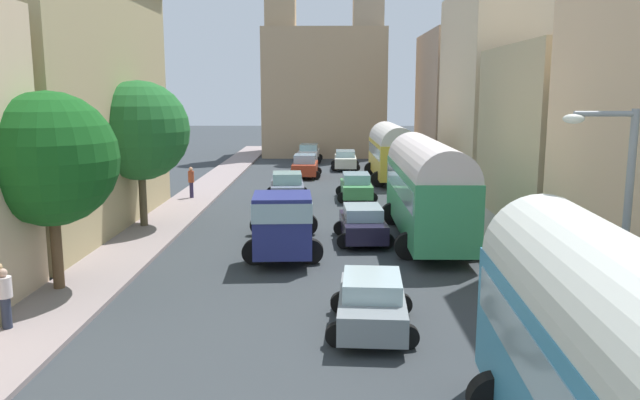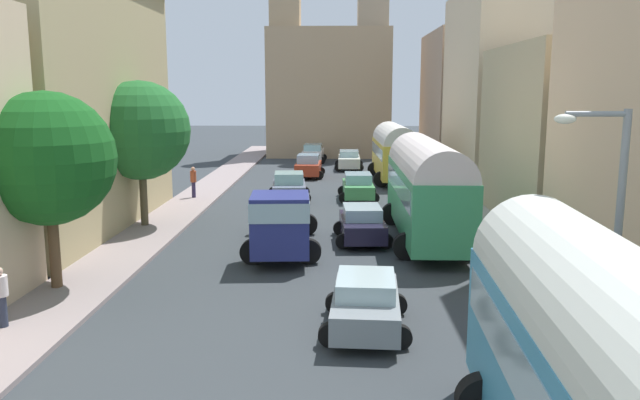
{
  "view_description": "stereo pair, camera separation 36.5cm",
  "coord_description": "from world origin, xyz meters",
  "px_view_note": "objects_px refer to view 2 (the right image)",
  "views": [
    {
      "loc": [
        0.34,
        -5.87,
        6.12
      ],
      "look_at": [
        0.0,
        21.28,
        1.35
      ],
      "focal_mm": 35.17,
      "sensor_mm": 36.0,
      "label": 1
    },
    {
      "loc": [
        0.7,
        -5.87,
        6.12
      ],
      "look_at": [
        0.0,
        21.28,
        1.35
      ],
      "focal_mm": 35.17,
      "sensor_mm": 36.0,
      "label": 2
    }
  ],
  "objects_px": {
    "car_2": "(313,153)",
    "car_4": "(362,224)",
    "car_0": "(289,186)",
    "cargo_truck_0": "(282,220)",
    "parked_bus_1": "(427,185)",
    "pedestrian_1": "(1,295)",
    "streetlamp_near": "(608,222)",
    "parked_bus_2": "(394,150)",
    "car_3": "(366,303)",
    "pedestrian_3": "(193,181)",
    "car_1": "(308,166)",
    "parked_bus_0": "(607,378)",
    "car_6": "(349,160)",
    "car_5": "(358,186)"
  },
  "relations": [
    {
      "from": "pedestrian_1",
      "to": "parked_bus_1",
      "type": "bearing_deg",
      "value": 40.05
    },
    {
      "from": "parked_bus_0",
      "to": "parked_bus_1",
      "type": "distance_m",
      "value": 17.31
    },
    {
      "from": "car_3",
      "to": "car_6",
      "type": "relative_size",
      "value": 0.9
    },
    {
      "from": "parked_bus_2",
      "to": "car_3",
      "type": "bearing_deg",
      "value": -96.7
    },
    {
      "from": "car_0",
      "to": "pedestrian_3",
      "type": "height_order",
      "value": "pedestrian_3"
    },
    {
      "from": "car_0",
      "to": "streetlamp_near",
      "type": "distance_m",
      "value": 23.7
    },
    {
      "from": "parked_bus_1",
      "to": "car_1",
      "type": "bearing_deg",
      "value": 106.71
    },
    {
      "from": "streetlamp_near",
      "to": "car_1",
      "type": "bearing_deg",
      "value": 103.5
    },
    {
      "from": "car_1",
      "to": "car_4",
      "type": "relative_size",
      "value": 0.95
    },
    {
      "from": "parked_bus_2",
      "to": "cargo_truck_0",
      "type": "xyz_separation_m",
      "value": [
        -5.97,
        -19.41,
        -0.82
      ]
    },
    {
      "from": "car_3",
      "to": "streetlamp_near",
      "type": "bearing_deg",
      "value": -29.61
    },
    {
      "from": "cargo_truck_0",
      "to": "parked_bus_1",
      "type": "bearing_deg",
      "value": 22.57
    },
    {
      "from": "car_4",
      "to": "car_6",
      "type": "height_order",
      "value": "car_6"
    },
    {
      "from": "cargo_truck_0",
      "to": "car_3",
      "type": "height_order",
      "value": "cargo_truck_0"
    },
    {
      "from": "cargo_truck_0",
      "to": "car_4",
      "type": "xyz_separation_m",
      "value": [
        3.1,
        2.09,
        -0.57
      ]
    },
    {
      "from": "cargo_truck_0",
      "to": "car_5",
      "type": "height_order",
      "value": "cargo_truck_0"
    },
    {
      "from": "car_6",
      "to": "pedestrian_1",
      "type": "height_order",
      "value": "pedestrian_1"
    },
    {
      "from": "car_1",
      "to": "car_5",
      "type": "height_order",
      "value": "car_1"
    },
    {
      "from": "pedestrian_1",
      "to": "car_4",
      "type": "bearing_deg",
      "value": 46.11
    },
    {
      "from": "car_2",
      "to": "pedestrian_1",
      "type": "distance_m",
      "value": 39.13
    },
    {
      "from": "car_3",
      "to": "pedestrian_3",
      "type": "xyz_separation_m",
      "value": [
        -8.82,
        19.3,
        0.35
      ]
    },
    {
      "from": "parked_bus_0",
      "to": "car_2",
      "type": "distance_m",
      "value": 46.0
    },
    {
      "from": "pedestrian_3",
      "to": "streetlamp_near",
      "type": "distance_m",
      "value": 26.01
    },
    {
      "from": "car_1",
      "to": "streetlamp_near",
      "type": "distance_m",
      "value": 32.5
    },
    {
      "from": "cargo_truck_0",
      "to": "car_0",
      "type": "xyz_separation_m",
      "value": [
        -0.61,
        11.81,
        -0.53
      ]
    },
    {
      "from": "car_2",
      "to": "car_0",
      "type": "bearing_deg",
      "value": -92.0
    },
    {
      "from": "car_0",
      "to": "pedestrian_1",
      "type": "height_order",
      "value": "pedestrian_1"
    },
    {
      "from": "parked_bus_1",
      "to": "parked_bus_2",
      "type": "distance_m",
      "value": 17.03
    },
    {
      "from": "car_2",
      "to": "pedestrian_1",
      "type": "bearing_deg",
      "value": -99.63
    },
    {
      "from": "streetlamp_near",
      "to": "parked_bus_1",
      "type": "bearing_deg",
      "value": 98.54
    },
    {
      "from": "car_2",
      "to": "car_4",
      "type": "bearing_deg",
      "value": -83.91
    },
    {
      "from": "car_1",
      "to": "car_3",
      "type": "xyz_separation_m",
      "value": [
        2.75,
        -28.76,
        -0.07
      ]
    },
    {
      "from": "parked_bus_2",
      "to": "car_2",
      "type": "bearing_deg",
      "value": 117.69
    },
    {
      "from": "car_2",
      "to": "car_1",
      "type": "bearing_deg",
      "value": -89.96
    },
    {
      "from": "car_0",
      "to": "car_4",
      "type": "distance_m",
      "value": 10.41
    },
    {
      "from": "parked_bus_2",
      "to": "car_6",
      "type": "relative_size",
      "value": 1.98
    },
    {
      "from": "cargo_truck_0",
      "to": "car_0",
      "type": "bearing_deg",
      "value": 92.97
    },
    {
      "from": "car_3",
      "to": "parked_bus_1",
      "type": "bearing_deg",
      "value": 73.6
    },
    {
      "from": "parked_bus_2",
      "to": "car_1",
      "type": "bearing_deg",
      "value": 162.76
    },
    {
      "from": "parked_bus_1",
      "to": "parked_bus_2",
      "type": "height_order",
      "value": "parked_bus_1"
    },
    {
      "from": "cargo_truck_0",
      "to": "pedestrian_1",
      "type": "distance_m",
      "value": 10.22
    },
    {
      "from": "car_2",
      "to": "pedestrian_1",
      "type": "relative_size",
      "value": 2.35
    },
    {
      "from": "pedestrian_1",
      "to": "streetlamp_near",
      "type": "xyz_separation_m",
      "value": [
        14.11,
        -2.36,
        2.49
      ]
    },
    {
      "from": "parked_bus_2",
      "to": "streetlamp_near",
      "type": "distance_m",
      "value": 29.73
    },
    {
      "from": "parked_bus_1",
      "to": "parked_bus_0",
      "type": "bearing_deg",
      "value": -90.03
    },
    {
      "from": "car_2",
      "to": "car_4",
      "type": "distance_m",
      "value": 28.77
    },
    {
      "from": "car_5",
      "to": "parked_bus_2",
      "type": "bearing_deg",
      "value": 69.7
    },
    {
      "from": "car_1",
      "to": "pedestrian_3",
      "type": "bearing_deg",
      "value": -122.67
    },
    {
      "from": "car_0",
      "to": "car_1",
      "type": "relative_size",
      "value": 1.01
    },
    {
      "from": "car_3",
      "to": "pedestrian_1",
      "type": "height_order",
      "value": "pedestrian_1"
    }
  ]
}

